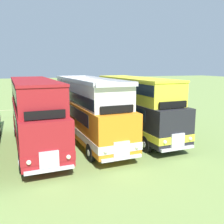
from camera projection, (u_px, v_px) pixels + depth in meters
bus_fifth_in_row at (35, 111)px, 16.32m from camera, size 2.98×10.94×4.49m
bus_sixth_in_row at (89, 109)px, 17.81m from camera, size 3.04×10.93×4.52m
bus_seventh_in_row at (136, 105)px, 19.02m from camera, size 2.99×10.26×4.49m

